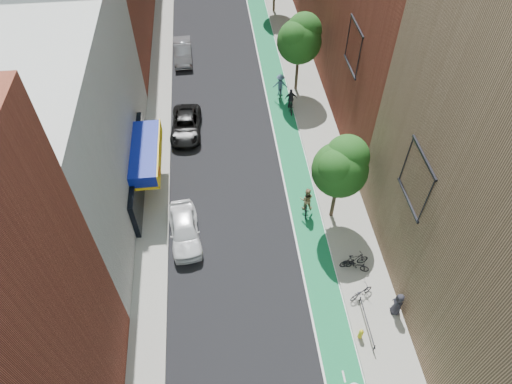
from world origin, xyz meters
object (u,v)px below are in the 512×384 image
object	(u,v)px
pedestrian	(398,304)
cyclist_lane_far	(280,88)
parked_car_black	(186,125)
cyclist_lane_mid	(291,103)
cyclist_lane_near	(306,202)
parked_car_silver	(183,52)
fire_hydrant	(361,334)
parked_car_white	(184,230)

from	to	relation	value
pedestrian	cyclist_lane_far	bearing A→B (deg)	-167.05
cyclist_lane_far	pedestrian	bearing A→B (deg)	108.89
parked_car_black	cyclist_lane_mid	size ratio (longest dim) A/B	2.32
cyclist_lane_near	pedestrian	size ratio (longest dim) A/B	1.26
cyclist_lane_mid	cyclist_lane_far	bearing A→B (deg)	-70.32
parked_car_silver	pedestrian	bearing A→B (deg)	-68.40
cyclist_lane_mid	pedestrian	xyz separation A→B (m)	(2.90, -18.36, 0.18)
cyclist_lane_far	fire_hydrant	bearing A→B (deg)	102.28
parked_car_white	cyclist_lane_near	xyz separation A→B (m)	(7.90, 1.22, 0.18)
parked_car_silver	cyclist_lane_far	bearing A→B (deg)	-41.84
parked_car_white	pedestrian	distance (m)	13.22
parked_car_white	parked_car_silver	xyz separation A→B (m)	(-0.06, 20.62, -0.02)
parked_car_white	fire_hydrant	world-z (taller)	parked_car_white
parked_car_white	parked_car_black	size ratio (longest dim) A/B	0.94
parked_car_black	cyclist_lane_near	size ratio (longest dim) A/B	2.24
cyclist_lane_mid	cyclist_lane_far	xyz separation A→B (m)	(-0.59, 1.89, 0.16)
parked_car_black	cyclist_lane_far	world-z (taller)	cyclist_lane_far
cyclist_lane_near	fire_hydrant	distance (m)	9.05
cyclist_lane_mid	fire_hydrant	world-z (taller)	cyclist_lane_mid
parked_car_black	parked_car_silver	xyz separation A→B (m)	(-0.22, 10.45, 0.08)
cyclist_lane_far	parked_car_silver	bearing A→B (deg)	-31.22
parked_car_black	fire_hydrant	xyz separation A→B (m)	(9.06, -17.90, -0.13)
parked_car_silver	cyclist_lane_far	distance (m)	10.61
cyclist_lane_mid	cyclist_lane_near	bearing A→B (deg)	88.53
parked_car_silver	cyclist_lane_near	size ratio (longest dim) A/B	2.11
cyclist_lane_far	pedestrian	xyz separation A→B (m)	(3.49, -20.25, 0.02)
fire_hydrant	cyclist_lane_far	bearing A→B (deg)	93.17
cyclist_lane_mid	cyclist_lane_far	distance (m)	1.99
parked_car_silver	fire_hydrant	bearing A→B (deg)	-73.40
cyclist_lane_near	fire_hydrant	bearing A→B (deg)	107.75
parked_car_black	fire_hydrant	bearing A→B (deg)	-60.03
fire_hydrant	parked_car_black	bearing A→B (deg)	116.84
parked_car_black	parked_car_silver	size ratio (longest dim) A/B	1.06
fire_hydrant	parked_car_silver	bearing A→B (deg)	108.11
parked_car_white	cyclist_lane_far	world-z (taller)	cyclist_lane_far
parked_car_silver	cyclist_lane_mid	xyz separation A→B (m)	(8.67, -8.75, 0.07)
parked_car_white	fire_hydrant	bearing A→B (deg)	-45.82
cyclist_lane_near	cyclist_lane_far	bearing A→B (deg)	-81.15
parked_car_white	cyclist_lane_far	distance (m)	15.93
pedestrian	parked_car_black	bearing A→B (deg)	-142.55
cyclist_lane_far	cyclist_lane_mid	bearing A→B (deg)	116.43
parked_car_silver	parked_car_black	bearing A→B (deg)	-90.33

